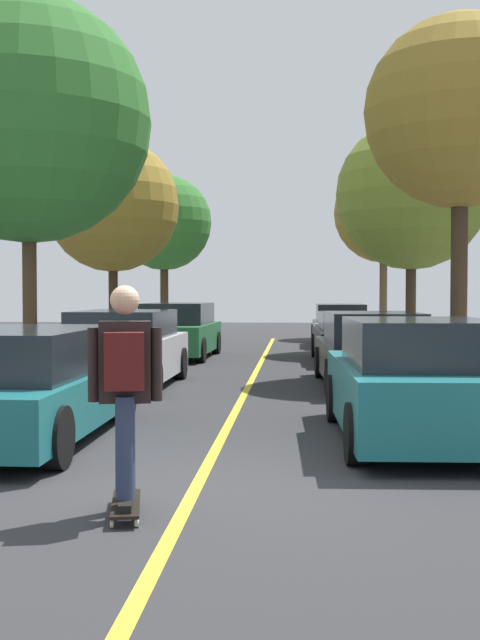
{
  "coord_description": "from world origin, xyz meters",
  "views": [
    {
      "loc": [
        0.91,
        -7.16,
        1.76
      ],
      "look_at": [
        -0.13,
        7.49,
        1.26
      ],
      "focal_mm": 45.3,
      "sensor_mm": 36.0,
      "label": 1
    }
  ],
  "objects_px": {
    "parked_car_right_nearest": "(417,382)",
    "street_tree_left_near": "(113,206)",
    "parked_car_left_near": "(124,349)",
    "fire_hydrant": "(45,360)",
    "street_tree_right_far": "(384,213)",
    "street_tree_right_nearest": "(460,113)",
    "parked_car_right_farthest": "(340,325)",
    "street_tree_left_nearest": "(28,120)",
    "parked_car_left_far": "(177,331)",
    "skateboarder": "(125,381)",
    "parked_car_left_nearest": "(25,385)",
    "street_tree_right_near": "(411,195)",
    "parked_car_right_near": "(373,351)",
    "street_tree_left_far": "(164,223)",
    "skateboard": "(126,504)",
    "parked_car_right_far": "(353,337)"
  },
  "relations": [
    {
      "from": "street_tree_right_far",
      "to": "street_tree_right_nearest",
      "type": "bearing_deg",
      "value": -90.0
    },
    {
      "from": "parked_car_left_near",
      "to": "fire_hydrant",
      "type": "bearing_deg",
      "value": -179.93
    },
    {
      "from": "street_tree_right_near",
      "to": "fire_hydrant",
      "type": "bearing_deg",
      "value": -131.48
    },
    {
      "from": "parked_car_right_far",
      "to": "street_tree_right_nearest",
      "type": "bearing_deg",
      "value": -62.88
    },
    {
      "from": "parked_car_right_near",
      "to": "street_tree_right_far",
      "type": "bearing_deg",
      "value": 83.31
    },
    {
      "from": "parked_car_left_nearest",
      "to": "parked_car_right_nearest",
      "type": "xyz_separation_m",
      "value": [
        4.64,
        0.23,
        0.04
      ]
    },
    {
      "from": "street_tree_right_far",
      "to": "street_tree_left_near",
      "type": "bearing_deg",
      "value": -132.56
    },
    {
      "from": "street_tree_right_nearest",
      "to": "street_tree_right_near",
      "type": "bearing_deg",
      "value": 90.0
    },
    {
      "from": "skateboard",
      "to": "skateboarder",
      "type": "height_order",
      "value": "skateboarder"
    },
    {
      "from": "street_tree_right_nearest",
      "to": "fire_hydrant",
      "type": "height_order",
      "value": "street_tree_right_nearest"
    },
    {
      "from": "street_tree_left_far",
      "to": "street_tree_right_nearest",
      "type": "height_order",
      "value": "street_tree_right_nearest"
    },
    {
      "from": "parked_car_right_farthest",
      "to": "fire_hydrant",
      "type": "bearing_deg",
      "value": -117.04
    },
    {
      "from": "street_tree_left_near",
      "to": "fire_hydrant",
      "type": "distance_m",
      "value": 8.33
    },
    {
      "from": "street_tree_left_near",
      "to": "parked_car_left_near",
      "type": "bearing_deg",
      "value": -75.64
    },
    {
      "from": "street_tree_right_near",
      "to": "skateboarder",
      "type": "relative_size",
      "value": 3.9
    },
    {
      "from": "street_tree_right_nearest",
      "to": "skateboard",
      "type": "height_order",
      "value": "street_tree_right_nearest"
    },
    {
      "from": "street_tree_left_near",
      "to": "fire_hydrant",
      "type": "bearing_deg",
      "value": -86.87
    },
    {
      "from": "parked_car_right_near",
      "to": "street_tree_left_far",
      "type": "xyz_separation_m",
      "value": [
        -6.55,
        15.76,
        3.77
      ]
    },
    {
      "from": "parked_car_right_farthest",
      "to": "street_tree_right_near",
      "type": "bearing_deg",
      "value": -56.92
    },
    {
      "from": "parked_car_left_near",
      "to": "parked_car_right_near",
      "type": "distance_m",
      "value": 4.66
    },
    {
      "from": "parked_car_right_nearest",
      "to": "street_tree_left_nearest",
      "type": "height_order",
      "value": "street_tree_left_nearest"
    },
    {
      "from": "parked_car_right_nearest",
      "to": "street_tree_right_near",
      "type": "height_order",
      "value": "street_tree_right_near"
    },
    {
      "from": "street_tree_left_nearest",
      "to": "parked_car_right_farthest",
      "type": "bearing_deg",
      "value": 60.64
    },
    {
      "from": "street_tree_left_near",
      "to": "skateboard",
      "type": "height_order",
      "value": "street_tree_left_near"
    },
    {
      "from": "parked_car_right_farthest",
      "to": "skateboarder",
      "type": "xyz_separation_m",
      "value": [
        -2.75,
        -20.64,
        0.39
      ]
    },
    {
      "from": "parked_car_right_nearest",
      "to": "street_tree_left_near",
      "type": "bearing_deg",
      "value": 117.33
    },
    {
      "from": "parked_car_right_farthest",
      "to": "street_tree_left_far",
      "type": "xyz_separation_m",
      "value": [
        -6.55,
        4.12,
        3.77
      ]
    },
    {
      "from": "street_tree_left_near",
      "to": "street_tree_left_nearest",
      "type": "bearing_deg",
      "value": -90.0
    },
    {
      "from": "street_tree_right_near",
      "to": "street_tree_right_far",
      "type": "distance_m",
      "value": 7.56
    },
    {
      "from": "parked_car_right_nearest",
      "to": "street_tree_left_near",
      "type": "height_order",
      "value": "street_tree_left_near"
    },
    {
      "from": "parked_car_left_nearest",
      "to": "parked_car_right_near",
      "type": "relative_size",
      "value": 1.01
    },
    {
      "from": "parked_car_left_far",
      "to": "street_tree_left_nearest",
      "type": "bearing_deg",
      "value": -106.7
    },
    {
      "from": "parked_car_right_far",
      "to": "fire_hydrant",
      "type": "xyz_separation_m",
      "value": [
        -6.14,
        -5.8,
        -0.14
      ]
    },
    {
      "from": "parked_car_right_nearest",
      "to": "street_tree_left_nearest",
      "type": "relative_size",
      "value": 0.58
    },
    {
      "from": "parked_car_right_nearest",
      "to": "street_tree_right_near",
      "type": "distance_m",
      "value": 14.97
    },
    {
      "from": "parked_car_left_far",
      "to": "skateboarder",
      "type": "height_order",
      "value": "skateboarder"
    },
    {
      "from": "parked_car_right_far",
      "to": "street_tree_right_nearest",
      "type": "distance_m",
      "value": 6.37
    },
    {
      "from": "parked_car_right_nearest",
      "to": "parked_car_left_nearest",
      "type": "bearing_deg",
      "value": -177.19
    },
    {
      "from": "parked_car_left_far",
      "to": "street_tree_right_nearest",
      "type": "distance_m",
      "value": 9.33
    },
    {
      "from": "parked_car_left_nearest",
      "to": "parked_car_right_farthest",
      "type": "height_order",
      "value": "parked_car_right_farthest"
    },
    {
      "from": "parked_car_left_far",
      "to": "skateboard",
      "type": "relative_size",
      "value": 5.13
    },
    {
      "from": "skateboard",
      "to": "parked_car_left_near",
      "type": "bearing_deg",
      "value": 102.38
    },
    {
      "from": "street_tree_right_near",
      "to": "fire_hydrant",
      "type": "height_order",
      "value": "street_tree_right_near"
    },
    {
      "from": "parked_car_left_nearest",
      "to": "street_tree_left_nearest",
      "type": "bearing_deg",
      "value": 108.1
    },
    {
      "from": "parked_car_right_nearest",
      "to": "fire_hydrant",
      "type": "height_order",
      "value": "parked_car_right_nearest"
    },
    {
      "from": "parked_car_right_farthest",
      "to": "street_tree_right_nearest",
      "type": "bearing_deg",
      "value": -79.15
    },
    {
      "from": "street_tree_right_nearest",
      "to": "street_tree_right_near",
      "type": "height_order",
      "value": "street_tree_right_nearest"
    },
    {
      "from": "parked_car_left_nearest",
      "to": "skateboarder",
      "type": "xyz_separation_m",
      "value": [
        1.89,
        -3.15,
        0.41
      ]
    },
    {
      "from": "parked_car_left_near",
      "to": "street_tree_right_near",
      "type": "xyz_separation_m",
      "value": [
        6.55,
        9.1,
        3.91
      ]
    },
    {
      "from": "parked_car_right_far",
      "to": "parked_car_right_near",
      "type": "bearing_deg",
      "value": -90.0
    }
  ]
}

